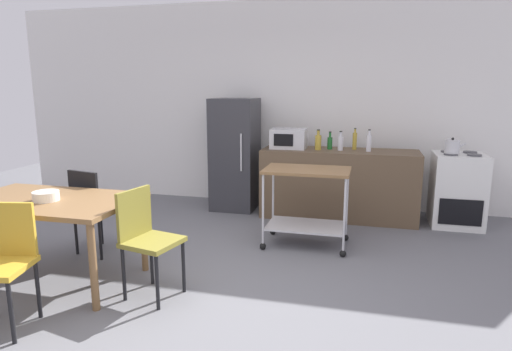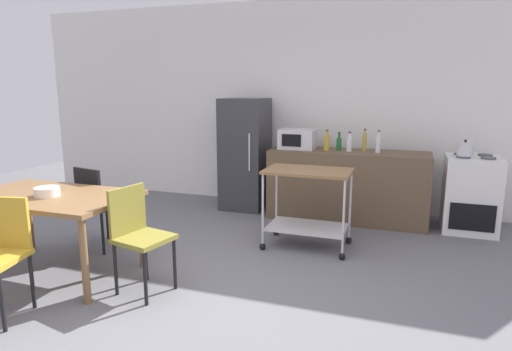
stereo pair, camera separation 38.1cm
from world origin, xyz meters
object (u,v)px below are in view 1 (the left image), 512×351
Objects in this scene: stove_oven at (457,190)px; bottle_hot_sauce at (318,142)px; bottle_vinegar at (355,141)px; fruit_bowl at (46,196)px; dining_table at (48,208)px; chair_mustard at (3,257)px; refrigerator at (235,154)px; chair_black at (94,205)px; microwave at (289,139)px; bottle_sesame_oil at (369,143)px; bottle_wine at (340,143)px; chair_olive at (146,235)px; bottle_olive_oil at (330,142)px; kitchen_cart at (306,194)px; kettle at (452,147)px.

bottle_hot_sauce is at bearing -177.91° from stove_oven.
stove_oven is 3.28× the size of bottle_vinegar.
dining_table is at bearing 123.94° from fruit_bowl.
chair_mustard is 0.57× the size of refrigerator.
chair_black is 2.24m from refrigerator.
fruit_bowl is at bearing -144.46° from stove_oven.
microwave reaches higher than fruit_bowl.
refrigerator is at bearing 175.65° from bottle_sesame_oil.
stove_oven is 1.23m from bottle_sesame_oil.
stove_oven is 3.49× the size of bottle_hot_sauce.
chair_black is at bearing 86.33° from chair_mustard.
chair_mustard is 3.59× the size of bottle_wine.
bottle_sesame_oil is at bearing -21.24° from chair_olive.
refrigerator is (0.67, 3.43, 0.26)m from chair_mustard.
kitchen_cart is at bearing -96.15° from bottle_olive_oil.
dining_table is at bearing -108.04° from refrigerator.
dining_table is 6.05× the size of bottle_wine.
chair_olive is 3.71× the size of kettle.
dining_table is 4.45m from kettle.
fruit_bowl is at bearing -135.38° from bottle_sesame_oil.
dining_table is 3.10m from microwave.
kitchen_cart is (-1.71, -1.18, 0.12)m from stove_oven.
kitchen_cart is at bearing -46.72° from refrigerator.
chair_mustard is 3.50m from refrigerator.
bottle_vinegar is 1.16m from kettle.
chair_black is at bearing -159.13° from kitchen_cart.
refrigerator is 1.33m from bottle_olive_oil.
bottle_vinegar is at bearing 47.00° from dining_table.
kitchen_cart is 1.20m from bottle_hot_sauce.
bottle_olive_oil is 0.97× the size of kettle.
chair_black is at bearing -140.89° from bottle_vinegar.
bottle_wine is at bearing -178.43° from stove_oven.
dining_table is 5.35× the size of bottle_vinegar.
bottle_vinegar is (2.51, 2.04, 0.50)m from chair_black.
bottle_hot_sauce is 1.10× the size of kettle.
microwave is 1.85× the size of bottle_wine.
kitchen_cart reaches higher than dining_table.
fruit_bowl is (-1.62, -2.65, -0.24)m from microwave.
chair_olive is at bearing -123.52° from bottle_sesame_oil.
bottle_sesame_oil is at bearing -1.79° from microwave.
chair_olive and chair_mustard have the same top height.
chair_black reaches higher than fruit_bowl.
refrigerator reaches higher than stove_oven.
microwave is (1.45, 3.32, 0.51)m from chair_mustard.
bottle_olive_oil is at bearing 51.38° from fruit_bowl.
chair_black is 2.61m from microwave.
stove_oven is at bearing 34.51° from kitchen_cart.
refrigerator reaches higher than bottle_vinegar.
bottle_sesame_oil reaches higher than chair_mustard.
bottle_vinegar is (0.31, 0.05, 0.03)m from bottle_olive_oil.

